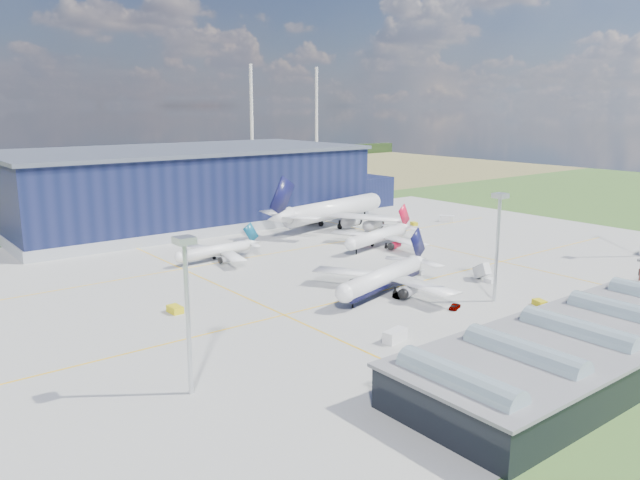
{
  "coord_description": "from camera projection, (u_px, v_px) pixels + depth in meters",
  "views": [
    {
      "loc": [
        -96.35,
        -106.45,
        40.33
      ],
      "look_at": [
        0.03,
        16.86,
        6.63
      ],
      "focal_mm": 35.0,
      "sensor_mm": 36.0,
      "label": 1
    }
  ],
  "objects": [
    {
      "name": "ground",
      "position": [
        363.0,
        279.0,
        148.49
      ],
      "size": [
        600.0,
        600.0,
        0.0
      ],
      "primitive_type": "plane",
      "color": "#345620",
      "rests_on": "ground"
    },
    {
      "name": "apron",
      "position": [
        337.0,
        270.0,
        156.19
      ],
      "size": [
        220.0,
        160.0,
        0.08
      ],
      "color": "#9B9C97",
      "rests_on": "ground"
    },
    {
      "name": "farmland",
      "position": [
        75.0,
        187.0,
        317.94
      ],
      "size": [
        600.0,
        220.0,
        0.01
      ],
      "primitive_type": "cube",
      "color": "olive",
      "rests_on": "ground"
    },
    {
      "name": "treeline",
      "position": [
        33.0,
        167.0,
        378.71
      ],
      "size": [
        600.0,
        8.0,
        8.0
      ],
      "primitive_type": "cube",
      "color": "black",
      "rests_on": "ground"
    },
    {
      "name": "hangar",
      "position": [
        191.0,
        189.0,
        220.75
      ],
      "size": [
        145.0,
        62.0,
        26.1
      ],
      "color": "#101738",
      "rests_on": "ground"
    },
    {
      "name": "glass_concourse",
      "position": [
        589.0,
        345.0,
        97.61
      ],
      "size": [
        78.0,
        23.0,
        8.6
      ],
      "color": "black",
      "rests_on": "ground"
    },
    {
      "name": "light_mast_west",
      "position": [
        187.0,
        290.0,
        86.01
      ],
      "size": [
        2.6,
        2.6,
        23.0
      ],
      "color": "silver",
      "rests_on": "ground"
    },
    {
      "name": "light_mast_center",
      "position": [
        498.0,
        230.0,
        128.15
      ],
      "size": [
        2.6,
        2.6,
        23.0
      ],
      "color": "silver",
      "rests_on": "ground"
    },
    {
      "name": "airliner_navy",
      "position": [
        382.0,
        268.0,
        134.74
      ],
      "size": [
        45.19,
        44.64,
        12.03
      ],
      "primitive_type": null,
      "rotation": [
        0.0,
        0.0,
        3.41
      ],
      "color": "white",
      "rests_on": "ground"
    },
    {
      "name": "airliner_red",
      "position": [
        377.0,
        230.0,
        179.38
      ],
      "size": [
        40.08,
        39.54,
        10.9
      ],
      "primitive_type": null,
      "rotation": [
        0.0,
        0.0,
        3.38
      ],
      "color": "white",
      "rests_on": "ground"
    },
    {
      "name": "airliner_widebody",
      "position": [
        334.0,
        200.0,
        210.37
      ],
      "size": [
        68.47,
        67.51,
        18.83
      ],
      "primitive_type": null,
      "rotation": [
        0.0,
        0.0,
        0.21
      ],
      "color": "white",
      "rests_on": "ground"
    },
    {
      "name": "airliner_regional",
      "position": [
        215.0,
        245.0,
        164.49
      ],
      "size": [
        28.45,
        27.91,
        8.72
      ],
      "primitive_type": null,
      "rotation": [
        0.0,
        0.0,
        3.21
      ],
      "color": "white",
      "rests_on": "ground"
    },
    {
      "name": "gse_tug_a",
      "position": [
        175.0,
        309.0,
        123.9
      ],
      "size": [
        2.3,
        3.61,
        1.47
      ],
      "primitive_type": "cube",
      "rotation": [
        0.0,
        0.0,
        0.04
      ],
      "color": "gold",
      "rests_on": "ground"
    },
    {
      "name": "gse_tug_b",
      "position": [
        540.0,
        303.0,
        128.4
      ],
      "size": [
        2.7,
        3.29,
        1.23
      ],
      "primitive_type": "cube",
      "rotation": [
        0.0,
        0.0,
        -0.33
      ],
      "color": "gold",
      "rests_on": "ground"
    },
    {
      "name": "gse_van_a",
      "position": [
        395.0,
        336.0,
        108.81
      ],
      "size": [
        5.19,
        3.0,
        2.13
      ],
      "primitive_type": "cube",
      "rotation": [
        0.0,
        0.0,
        1.76
      ],
      "color": "silver",
      "rests_on": "ground"
    },
    {
      "name": "gse_cart_a",
      "position": [
        418.0,
        272.0,
        152.43
      ],
      "size": [
        2.65,
        3.23,
        1.2
      ],
      "primitive_type": "cube",
      "rotation": [
        0.0,
        0.0,
        0.33
      ],
      "color": "silver",
      "rests_on": "ground"
    },
    {
      "name": "gse_van_b",
      "position": [
        447.0,
        219.0,
        221.58
      ],
      "size": [
        4.76,
        5.38,
        2.28
      ],
      "primitive_type": "cube",
      "rotation": [
        0.0,
        0.0,
        0.62
      ],
      "color": "silver",
      "rests_on": "ground"
    },
    {
      "name": "gse_tug_c",
      "position": [
        414.0,
        224.0,
        214.64
      ],
      "size": [
        2.72,
        3.29,
        1.24
      ],
      "primitive_type": "cube",
      "rotation": [
        0.0,
        0.0,
        -0.4
      ],
      "color": "gold",
      "rests_on": "ground"
    },
    {
      "name": "gse_cart_b",
      "position": [
        351.0,
        232.0,
        200.03
      ],
      "size": [
        3.36,
        2.47,
        1.34
      ],
      "primitive_type": "cube",
      "rotation": [
        0.0,
        0.0,
        1.43
      ],
      "color": "silver",
      "rests_on": "ground"
    },
    {
      "name": "airstair",
      "position": [
        482.0,
        274.0,
        147.22
      ],
      "size": [
        2.85,
        4.76,
        2.85
      ],
      "primitive_type": "cube",
      "rotation": [
        0.0,
        0.0,
        -0.26
      ],
      "color": "silver",
      "rests_on": "ground"
    },
    {
      "name": "car_a",
      "position": [
        455.0,
        306.0,
        126.25
      ],
      "size": [
        4.17,
        2.92,
        1.32
      ],
      "primitive_type": "imported",
      "rotation": [
        0.0,
        0.0,
        1.96
      ],
      "color": "#99999E",
      "rests_on": "ground"
    },
    {
      "name": "car_b",
      "position": [
        401.0,
        295.0,
        133.65
      ],
      "size": [
        4.11,
        1.87,
        1.31
      ],
      "primitive_type": "imported",
      "rotation": [
        0.0,
        0.0,
        1.45
      ],
      "color": "#99999E",
      "rests_on": "ground"
    }
  ]
}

